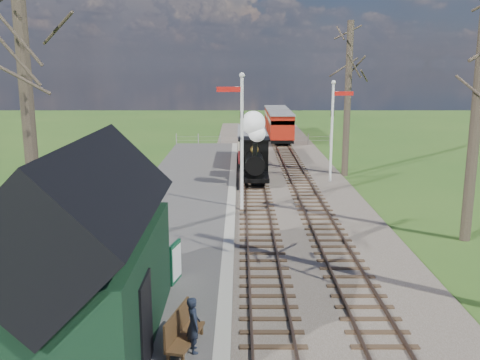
% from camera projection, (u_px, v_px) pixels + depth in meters
% --- Properties ---
extents(distant_hills, '(114.40, 48.00, 22.02)m').
position_uv_depth(distant_hills, '(256.00, 230.00, 75.02)').
color(distant_hills, '#385B23').
rests_on(distant_hills, ground).
extents(ballast_bed, '(8.00, 60.00, 0.10)m').
position_uv_depth(ballast_bed, '(277.00, 182.00, 30.16)').
color(ballast_bed, brown).
rests_on(ballast_bed, ground).
extents(track_near, '(1.60, 60.00, 0.15)m').
position_uv_depth(track_near, '(254.00, 181.00, 30.15)').
color(track_near, brown).
rests_on(track_near, ground).
extents(track_far, '(1.60, 60.00, 0.15)m').
position_uv_depth(track_far, '(300.00, 181.00, 30.15)').
color(track_far, brown).
rests_on(track_far, ground).
extents(platform, '(5.00, 44.00, 0.20)m').
position_uv_depth(platform, '(175.00, 222.00, 22.33)').
color(platform, '#474442').
rests_on(platform, ground).
extents(coping_strip, '(0.40, 44.00, 0.21)m').
position_uv_depth(coping_strip, '(230.00, 222.00, 22.33)').
color(coping_strip, '#B2AD9E').
rests_on(coping_strip, ground).
extents(station_shed, '(3.25, 6.30, 4.78)m').
position_uv_depth(station_shed, '(85.00, 258.00, 12.09)').
color(station_shed, black).
rests_on(station_shed, platform).
extents(semaphore_near, '(1.22, 0.24, 6.22)m').
position_uv_depth(semaphore_near, '(240.00, 132.00, 23.53)').
color(semaphore_near, silver).
rests_on(semaphore_near, ground).
extents(semaphore_far, '(1.22, 0.24, 5.72)m').
position_uv_depth(semaphore_far, '(333.00, 124.00, 29.45)').
color(semaphore_far, silver).
rests_on(semaphore_far, ground).
extents(bare_trees, '(15.51, 22.39, 12.00)m').
position_uv_depth(bare_trees, '(305.00, 107.00, 17.43)').
color(bare_trees, '#382D23').
rests_on(bare_trees, ground).
extents(fence_line, '(12.60, 0.08, 1.00)m').
position_uv_depth(fence_line, '(253.00, 139.00, 43.73)').
color(fence_line, slate).
rests_on(fence_line, ground).
extents(locomotive, '(1.61, 3.75, 4.01)m').
position_uv_depth(locomotive, '(254.00, 152.00, 29.24)').
color(locomotive, black).
rests_on(locomotive, ground).
extents(coach, '(1.87, 6.42, 1.97)m').
position_uv_depth(coach, '(252.00, 144.00, 35.26)').
color(coach, black).
rests_on(coach, ground).
extents(red_carriage_a, '(2.01, 4.97, 2.11)m').
position_uv_depth(red_carriage_a, '(280.00, 127.00, 44.57)').
color(red_carriage_a, black).
rests_on(red_carriage_a, ground).
extents(red_carriage_b, '(2.01, 4.97, 2.11)m').
position_uv_depth(red_carriage_b, '(276.00, 120.00, 49.95)').
color(red_carriage_b, black).
rests_on(red_carriage_b, ground).
extents(sign_board, '(0.27, 0.83, 1.21)m').
position_uv_depth(sign_board, '(175.00, 262.00, 15.89)').
color(sign_board, '#0E4127').
rests_on(sign_board, platform).
extents(bench, '(0.81, 1.62, 0.89)m').
position_uv_depth(bench, '(181.00, 330.00, 12.22)').
color(bench, '#442E18').
rests_on(bench, platform).
extents(person, '(0.43, 0.54, 1.31)m').
position_uv_depth(person, '(193.00, 325.00, 11.99)').
color(person, black).
rests_on(person, platform).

